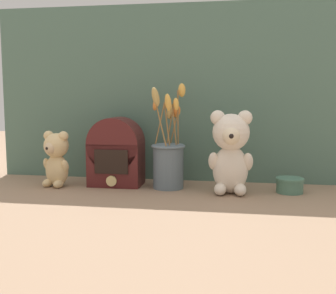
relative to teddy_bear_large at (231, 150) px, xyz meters
The scene contains 7 objects.
ground_plane 0.24m from the teddy_bear_large, behind, with size 4.00×4.00×0.00m, color #8E7056.
backdrop_wall 0.32m from the teddy_bear_large, 137.41° to the left, with size 1.29×0.02×0.61m.
teddy_bear_large is the anchor object (origin of this frame).
teddy_bear_medium 0.57m from the teddy_bear_large, behind, with size 0.10×0.09×0.18m.
flower_vase 0.21m from the teddy_bear_large, 168.19° to the left, with size 0.12×0.14×0.34m.
vintage_radio 0.38m from the teddy_bear_large, behind, with size 0.17×0.12×0.23m.
decorative_tin_tall 0.22m from the teddy_bear_large, 11.66° to the left, with size 0.09×0.09×0.05m.
Camera 1 is at (0.22, -1.30, 0.30)m, focal length 45.00 mm.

